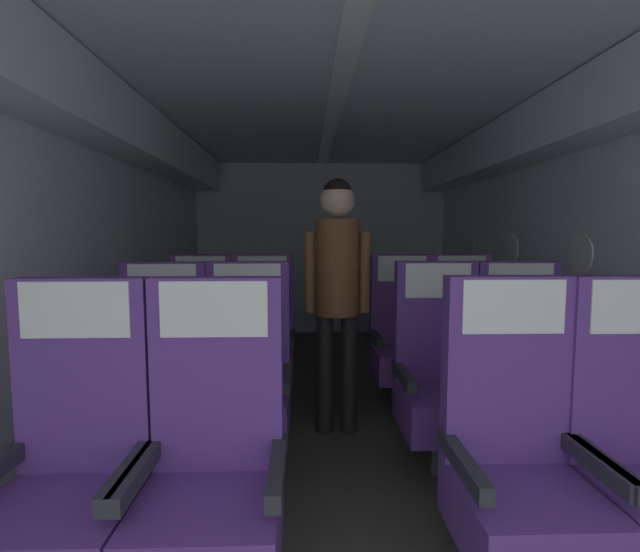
% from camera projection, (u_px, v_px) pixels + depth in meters
% --- Properties ---
extents(ground, '(3.54, 6.50, 0.02)m').
position_uv_depth(ground, '(338.00, 429.00, 3.06)').
color(ground, '#3D3833').
extents(fuselage_shell, '(3.42, 6.15, 2.31)m').
position_uv_depth(fuselage_shell, '(336.00, 188.00, 3.18)').
color(fuselage_shell, silver).
rests_on(fuselage_shell, ground).
extents(seat_a_left_window, '(0.51, 0.49, 1.16)m').
position_uv_depth(seat_a_left_window, '(70.00, 477.00, 1.54)').
color(seat_a_left_window, '#38383D').
rests_on(seat_a_left_window, ground).
extents(seat_a_left_aisle, '(0.51, 0.49, 1.16)m').
position_uv_depth(seat_a_left_aisle, '(212.00, 475.00, 1.56)').
color(seat_a_left_aisle, '#38383D').
rests_on(seat_a_left_aisle, ground).
extents(seat_a_right_window, '(0.51, 0.49, 1.16)m').
position_uv_depth(seat_a_right_window, '(519.00, 467.00, 1.61)').
color(seat_a_right_window, '#38383D').
rests_on(seat_a_right_window, ground).
extents(seat_b_left_window, '(0.51, 0.49, 1.16)m').
position_uv_depth(seat_b_left_window, '(160.00, 385.00, 2.50)').
color(seat_b_left_window, '#38383D').
rests_on(seat_b_left_window, ground).
extents(seat_b_left_aisle, '(0.51, 0.49, 1.16)m').
position_uv_depth(seat_b_left_aisle, '(247.00, 383.00, 2.53)').
color(seat_b_left_aisle, '#38383D').
rests_on(seat_b_left_aisle, ground).
extents(seat_b_right_aisle, '(0.51, 0.49, 1.16)m').
position_uv_depth(seat_b_right_aisle, '(524.00, 381.00, 2.57)').
color(seat_b_right_aisle, '#38383D').
rests_on(seat_b_right_aisle, ground).
extents(seat_b_right_window, '(0.51, 0.49, 1.16)m').
position_uv_depth(seat_b_right_window, '(440.00, 381.00, 2.56)').
color(seat_b_right_window, '#38383D').
rests_on(seat_b_right_window, ground).
extents(seat_c_left_window, '(0.51, 0.49, 1.16)m').
position_uv_depth(seat_c_left_window, '(200.00, 344.00, 3.45)').
color(seat_c_left_window, '#38383D').
rests_on(seat_c_left_window, ground).
extents(seat_c_left_aisle, '(0.51, 0.49, 1.16)m').
position_uv_depth(seat_c_left_aisle, '(262.00, 343.00, 3.47)').
color(seat_c_left_aisle, '#38383D').
rests_on(seat_c_left_aisle, ground).
extents(seat_c_right_aisle, '(0.51, 0.49, 1.16)m').
position_uv_depth(seat_c_right_aisle, '(464.00, 341.00, 3.52)').
color(seat_c_right_aisle, '#38383D').
rests_on(seat_c_right_aisle, ground).
extents(seat_c_right_window, '(0.51, 0.49, 1.16)m').
position_uv_depth(seat_c_right_window, '(403.00, 342.00, 3.50)').
color(seat_c_right_window, '#38383D').
rests_on(seat_c_right_window, ground).
extents(flight_attendant, '(0.43, 0.28, 1.67)m').
position_uv_depth(flight_attendant, '(337.00, 277.00, 2.93)').
color(flight_attendant, black).
rests_on(flight_attendant, ground).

